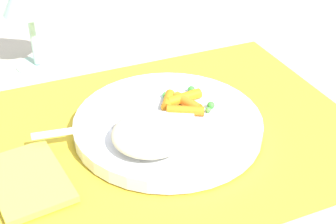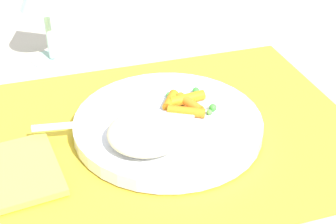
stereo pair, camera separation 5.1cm
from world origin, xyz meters
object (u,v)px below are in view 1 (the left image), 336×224
at_px(plate, 168,125).
at_px(napkin, 28,180).
at_px(rice_mound, 151,134).
at_px(fork, 132,122).
at_px(carrot_portion, 182,102).

bearing_deg(plate, napkin, -170.53).
bearing_deg(napkin, plate, 9.47).
bearing_deg(rice_mound, napkin, 176.32).
distance_m(fork, napkin, 0.14).
height_order(plate, carrot_portion, carrot_portion).
xyz_separation_m(carrot_portion, fork, (-0.07, -0.01, -0.00)).
height_order(fork, napkin, fork).
height_order(rice_mound, fork, rice_mound).
xyz_separation_m(rice_mound, napkin, (-0.14, 0.01, -0.03)).
bearing_deg(rice_mound, carrot_portion, 41.71).
relative_size(carrot_portion, fork, 0.31).
bearing_deg(fork, plate, -8.45).
bearing_deg(fork, napkin, -164.73).
xyz_separation_m(rice_mound, carrot_portion, (0.07, 0.06, -0.01)).
bearing_deg(napkin, rice_mound, -3.68).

